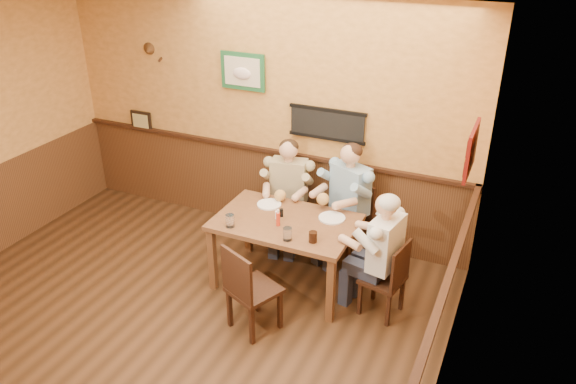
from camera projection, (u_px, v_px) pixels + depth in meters
name	position (u px, v px, depth m)	size (l,w,h in m)	color
room	(142.00, 174.00, 4.35)	(5.02, 5.03, 2.81)	#331D0F
dining_table	(286.00, 228.00, 5.64)	(1.40, 0.90, 0.75)	brown
chair_back_left	(289.00, 212.00, 6.47)	(0.38, 0.38, 0.82)	#361D11
chair_back_right	(348.00, 222.00, 6.22)	(0.39, 0.39, 0.86)	#361D11
chair_right_end	(383.00, 277.00, 5.33)	(0.37, 0.37, 0.80)	#361D11
chair_near_side	(254.00, 288.00, 5.11)	(0.41, 0.41, 0.89)	#361D11
diner_tan_shirt	(289.00, 198.00, 6.39)	(0.54, 0.54, 1.17)	tan
diner_blue_polo	(349.00, 207.00, 6.14)	(0.56, 0.56, 1.22)	#87ADCA
diner_white_elder	(384.00, 262.00, 5.25)	(0.53, 0.53, 1.15)	silver
water_glass_left	(230.00, 221.00, 5.47)	(0.09, 0.09, 0.13)	white
water_glass_mid	(287.00, 234.00, 5.24)	(0.09, 0.09, 0.13)	silver
cola_tumbler	(313.00, 237.00, 5.22)	(0.08, 0.08, 0.10)	black
hot_sauce_bottle	(278.00, 218.00, 5.48)	(0.04, 0.04, 0.16)	red
salt_shaker	(277.00, 215.00, 5.61)	(0.03, 0.03, 0.09)	white
pepper_shaker	(281.00, 213.00, 5.66)	(0.03, 0.03, 0.09)	black
plate_far_left	(269.00, 204.00, 5.89)	(0.26, 0.26, 0.02)	white
plate_far_right	(332.00, 218.00, 5.63)	(0.27, 0.27, 0.02)	white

